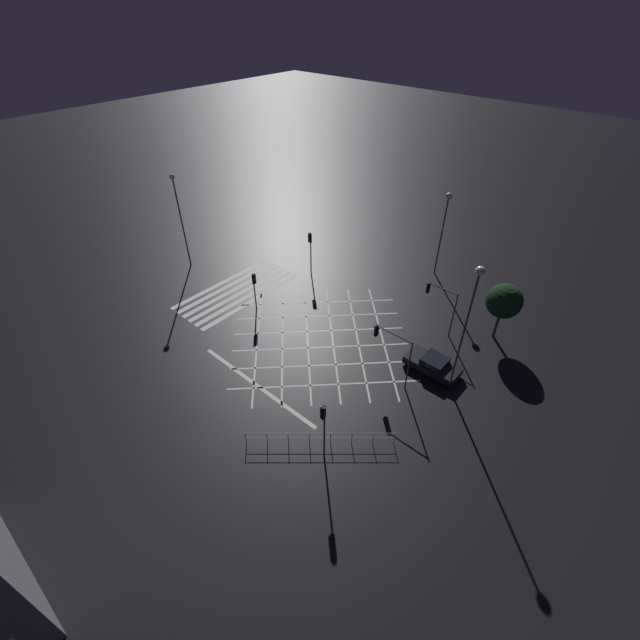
% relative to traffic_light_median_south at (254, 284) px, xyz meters
% --- Properties ---
extents(ground_plane, '(200.00, 200.00, 0.00)m').
position_rel_traffic_light_median_south_xyz_m(ground_plane, '(-0.57, 7.04, -2.60)').
color(ground_plane, black).
extents(road_markings, '(17.32, 21.64, 0.01)m').
position_rel_traffic_light_median_south_xyz_m(road_markings, '(-0.19, 1.16, -2.59)').
color(road_markings, silver).
rests_on(road_markings, ground_plane).
extents(traffic_light_median_south, '(0.36, 0.39, 3.63)m').
position_rel_traffic_light_median_south_xyz_m(traffic_light_median_south, '(0.00, 0.00, 0.00)').
color(traffic_light_median_south, '#424244').
rests_on(traffic_light_median_south, ground_plane).
extents(traffic_light_sw_main, '(0.39, 0.36, 4.40)m').
position_rel_traffic_light_median_south_xyz_m(traffic_light_sw_main, '(-7.65, -0.50, 0.54)').
color(traffic_light_sw_main, '#424244').
rests_on(traffic_light_sw_main, ground_plane).
extents(traffic_light_nw_cross, '(0.36, 2.81, 4.22)m').
position_rel_traffic_light_median_south_xyz_m(traffic_light_nw_cross, '(-7.97, 13.31, 0.52)').
color(traffic_light_nw_cross, '#424244').
rests_on(traffic_light_nw_cross, ground_plane).
extents(traffic_light_ne_cross, '(0.36, 0.39, 4.49)m').
position_rel_traffic_light_median_south_xyz_m(traffic_light_ne_cross, '(7.55, 14.47, 0.60)').
color(traffic_light_ne_cross, '#424244').
rests_on(traffic_light_ne_cross, ground_plane).
extents(traffic_light_median_north, '(0.36, 3.15, 4.36)m').
position_rel_traffic_light_median_south_xyz_m(traffic_light_median_north, '(-0.61, 13.61, 0.64)').
color(traffic_light_median_north, '#424244').
rests_on(traffic_light_median_north, ground_plane).
extents(street_lamp_east, '(0.49, 0.49, 9.50)m').
position_rel_traffic_light_median_south_xyz_m(street_lamp_east, '(-0.53, -10.83, 3.80)').
color(street_lamp_east, '#424244').
rests_on(street_lamp_east, ground_plane).
extents(street_lamp_west, '(0.58, 0.58, 8.35)m').
position_rel_traffic_light_median_south_xyz_m(street_lamp_west, '(-15.90, 8.89, 3.66)').
color(street_lamp_west, '#424244').
rests_on(street_lamp_west, ground_plane).
extents(street_lamp_far, '(0.59, 0.59, 10.09)m').
position_rel_traffic_light_median_south_xyz_m(street_lamp_far, '(-2.77, 17.56, 4.81)').
color(street_lamp_far, '#424244').
rests_on(street_lamp_far, ground_plane).
extents(street_tree_near, '(2.78, 2.78, 4.96)m').
position_rel_traffic_light_median_south_xyz_m(street_tree_near, '(-10.35, 17.52, 0.95)').
color(street_tree_near, brown).
rests_on(street_tree_near, ground_plane).
extents(waiting_car, '(1.90, 4.11, 1.25)m').
position_rel_traffic_light_median_south_xyz_m(waiting_car, '(-3.46, 15.75, -2.00)').
color(waiting_car, black).
rests_on(waiting_car, ground_plane).
extents(pedestrian_railing, '(6.23, 7.04, 1.05)m').
position_rel_traffic_light_median_south_xyz_m(pedestrian_railing, '(7.03, 13.76, -1.93)').
color(pedestrian_railing, '#B7B7BC').
rests_on(pedestrian_railing, ground_plane).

